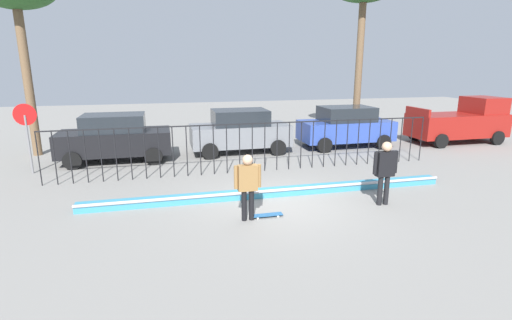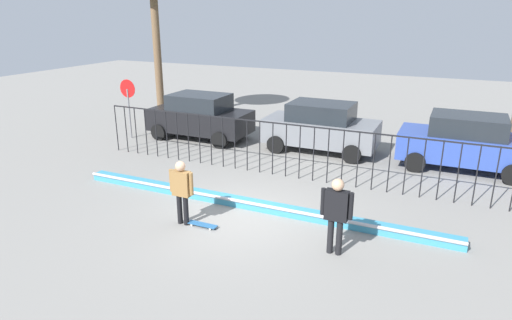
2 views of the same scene
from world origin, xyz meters
name	(u,v)px [view 2 (image 2 of 2)]	position (x,y,z in m)	size (l,w,h in m)	color
ground_plane	(240,217)	(0.00, 0.00, 0.00)	(60.00, 60.00, 0.00)	gray
bowl_coping_ledge	(250,204)	(0.00, 0.64, 0.12)	(11.00, 0.41, 0.27)	teal
perimeter_fence	(286,144)	(0.00, 3.38, 1.10)	(14.04, 0.04, 1.79)	black
skateboarder	(182,187)	(-1.14, -0.95, 1.02)	(0.68, 0.26, 1.69)	black
skateboard	(202,224)	(-0.61, -0.89, 0.06)	(0.80, 0.20, 0.07)	#26598C
camera_operator	(336,210)	(2.77, -0.78, 1.08)	(0.73, 0.27, 1.80)	black
parked_car_black	(200,116)	(-4.98, 6.22, 0.97)	(4.30, 2.12, 1.90)	black
parked_car_gray	(321,127)	(0.20, 6.57, 0.97)	(4.30, 2.12, 1.90)	slate
parked_car_blue	(465,142)	(5.28, 6.58, 0.97)	(4.30, 2.12, 1.90)	#2D479E
stop_sign	(128,101)	(-7.74, 5.05, 1.62)	(0.76, 0.07, 2.50)	slate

